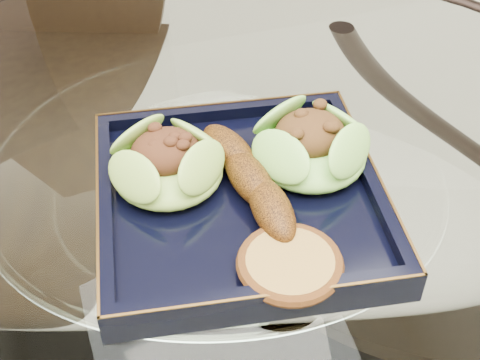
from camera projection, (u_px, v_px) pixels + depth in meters
name	position (u px, v px, depth m)	size (l,w,h in m)	color
dining_table	(220.00, 308.00, 0.77)	(1.13, 1.13, 0.77)	white
dining_chair	(33.00, 142.00, 1.05)	(0.58, 0.58, 1.01)	black
navy_plate	(240.00, 203.00, 0.65)	(0.27, 0.27, 0.02)	black
lettuce_wrap_left	(168.00, 166.00, 0.64)	(0.11, 0.11, 0.04)	#79AF32
lettuce_wrap_right	(310.00, 148.00, 0.66)	(0.11, 0.11, 0.04)	#59A52F
roasted_plantain	(250.00, 178.00, 0.64)	(0.17, 0.04, 0.03)	#5F320A
crumb_patty	(290.00, 265.00, 0.57)	(0.08, 0.08, 0.02)	#A57C37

